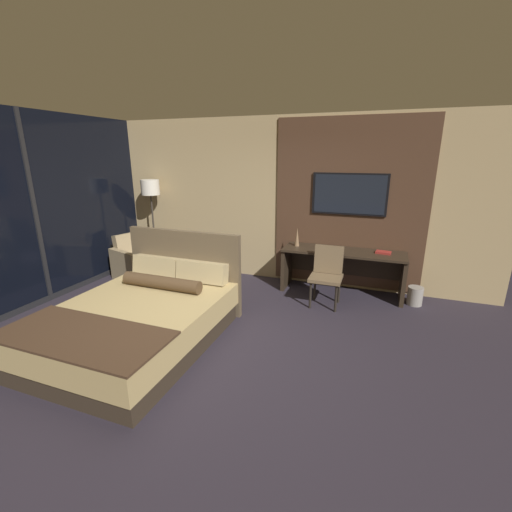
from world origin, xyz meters
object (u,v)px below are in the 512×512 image
Objects in this scene: bed at (140,318)px; vase_tall at (297,237)px; desk_chair at (327,271)px; floor_lamp at (151,195)px; tv at (349,194)px; book at (383,252)px; waste_bin at (415,296)px; armchair_by_window at (138,263)px; desk at (343,263)px.

bed is 7.47× the size of vase_tall.
vase_tall is (1.31, 2.40, 0.57)m from bed.
floor_lamp is (-3.45, 0.53, 0.93)m from desk_chair.
vase_tall is at bearing -162.56° from tv.
book is at bearing -19.86° from tv.
floor_lamp reaches higher than bed.
waste_bin is (1.27, 0.41, -0.38)m from desk_chair.
desk is at bearing -64.50° from armchair_by_window.
book is (0.59, -0.21, -0.84)m from tv.
desk is 0.64m from book.
tv is at bearing -60.85° from armchair_by_window.
vase_tall is (-0.59, 0.51, 0.35)m from desk_chair.
armchair_by_window is at bearing -179.79° from desk_chair.
vase_tall reaches higher than desk.
tv is 0.67× the size of floor_lamp.
bed is 3.93m from waste_bin.
floor_lamp is at bearing 171.01° from desk_chair.
bed is at bearing -144.05° from waste_bin.
armchair_by_window reaches higher than book.
desk is 1.17m from waste_bin.
armchair_by_window is 4.72m from waste_bin.
tv is at bearing 162.95° from waste_bin.
tv is 1.31m from desk_chair.
desk_chair is 0.96m from book.
desk is at bearing 71.72° from desk_chair.
vase_tall reaches higher than desk_chair.
tv is at bearing 3.44° from floor_lamp.
tv is 3.62m from floor_lamp.
vase_tall reaches higher than waste_bin.
desk is at bearing -90.00° from tv.
vase_tall is (-0.76, -0.00, 0.38)m from desk.
desk_chair is 0.97× the size of armchair_by_window.
desk_chair is (-0.17, -0.75, -1.06)m from tv.
tv reaches higher than book.
armchair_by_window is 3.81× the size of book.
armchair_by_window is at bearing -174.70° from waste_bin.
bed is at bearing -123.81° from armchair_by_window.
desk is 2.15× the size of desk_chair.
armchair_by_window is 0.53× the size of floor_lamp.
desk_chair is 0.86m from vase_tall.
bed is 2.50× the size of armchair_by_window.
bed is 9.53× the size of book.
desk_chair reaches higher than desk.
desk_chair reaches higher than book.
floor_lamp reaches higher than armchair_by_window.
desk is at bearing -0.31° from floor_lamp.
vase_tall is (2.85, -0.02, -0.58)m from floor_lamp.
desk_chair is 0.51× the size of floor_lamp.
floor_lamp reaches higher than desk_chair.
bed is 2.80m from vase_tall.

